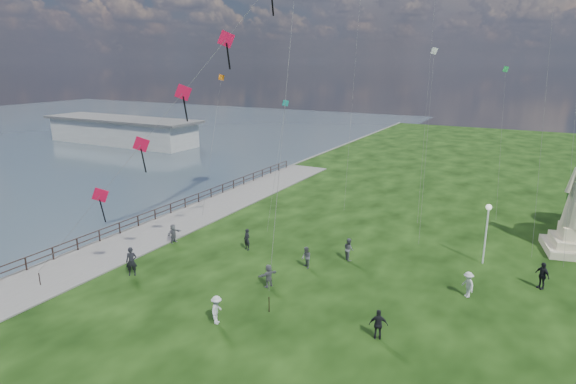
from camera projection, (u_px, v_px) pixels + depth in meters
The scene contains 15 objects.
waterfront at pixel (139, 234), 38.94m from camera, with size 200.00×200.00×1.51m.
pier_pavilion at pixel (122, 130), 83.29m from camera, with size 30.00×8.00×4.40m.
lamppost at pixel (487, 221), 32.24m from camera, with size 0.39×0.39×4.23m.
person_0 at pixel (131, 261), 30.98m from camera, with size 0.69×0.45×1.90m, color black.
person_1 at pixel (306, 258), 32.13m from camera, with size 0.72×0.44×1.47m, color #595960.
person_2 at pixel (217, 310), 25.28m from camera, with size 1.01×0.52×1.57m, color silver.
person_3 at pixel (378, 325), 23.85m from camera, with size 0.93×0.48×1.59m, color black.
person_5 at pixel (173, 233), 36.64m from camera, with size 1.37×0.59×1.48m, color #595960.
person_6 at pixel (247, 239), 35.25m from camera, with size 0.58×0.38×1.59m, color black.
person_7 at pixel (349, 249), 33.45m from camera, with size 0.77×0.47×1.58m, color #595960.
person_8 at pixel (468, 284), 28.16m from camera, with size 1.01×0.52×1.57m, color silver.
person_9 at pixel (542, 275), 29.19m from camera, with size 1.00×0.51×1.70m, color black.
person_11 at pixel (269, 276), 29.44m from camera, with size 1.35×0.58×1.46m, color #595960.
red_kite_train at pixel (179, 100), 28.21m from camera, with size 11.81×9.35×18.16m.
small_kites at pixel (416, 64), 39.36m from camera, with size 29.65×17.20×23.07m.
Camera 1 is at (12.77, -17.61, 13.41)m, focal length 30.00 mm.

